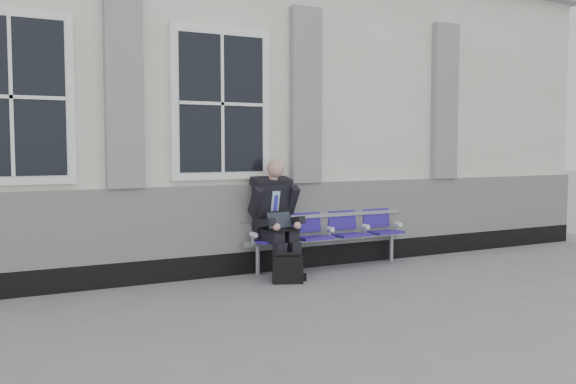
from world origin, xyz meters
TOP-DOWN VIEW (x-y plane):
  - ground at (0.00, 0.00)m, footprint 70.00×70.00m
  - station_building at (-0.02, 3.47)m, footprint 14.40×4.40m
  - bench at (1.89, 1.32)m, footprint 2.60×0.47m
  - businessman at (1.00, 1.18)m, footprint 0.64×0.86m
  - briefcase at (0.91, 0.67)m, footprint 0.41×0.30m

SIDE VIEW (x-z plane):
  - ground at x=0.00m, z-range 0.00..0.00m
  - briefcase at x=0.91m, z-range -0.02..0.37m
  - bench at x=1.89m, z-range 0.10..1.01m
  - businessman at x=1.00m, z-range 0.05..1.58m
  - station_building at x=-0.02m, z-range -0.02..4.47m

